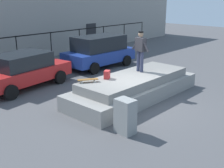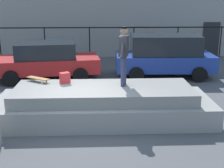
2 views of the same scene
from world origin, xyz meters
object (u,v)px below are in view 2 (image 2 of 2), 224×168
at_px(backpack, 65,78).
at_px(car_red_sedan_near, 46,60).
at_px(skateboard, 38,79).
at_px(car_blue_hatchback_mid, 164,55).
at_px(skateboarder, 124,51).

relative_size(backpack, car_red_sedan_near, 0.07).
relative_size(skateboard, backpack, 2.34).
relative_size(skateboard, car_red_sedan_near, 0.16).
bearing_deg(car_blue_hatchback_mid, skateboarder, -115.13).
distance_m(backpack, car_red_sedan_near, 4.38).
bearing_deg(car_blue_hatchback_mid, car_red_sedan_near, -177.93).
xyz_separation_m(backpack, car_blue_hatchback_mid, (3.93, 4.38, -0.16)).
distance_m(skateboarder, car_blue_hatchback_mid, 5.25).
distance_m(backpack, car_blue_hatchback_mid, 5.89).
distance_m(skateboard, car_red_sedan_near, 4.03).
height_order(skateboarder, skateboard, skateboarder).
height_order(skateboarder, car_blue_hatchback_mid, skateboarder).
height_order(backpack, car_red_sedan_near, car_red_sedan_near).
xyz_separation_m(backpack, car_red_sedan_near, (-1.25, 4.19, -0.31)).
relative_size(skateboarder, backpack, 5.26).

